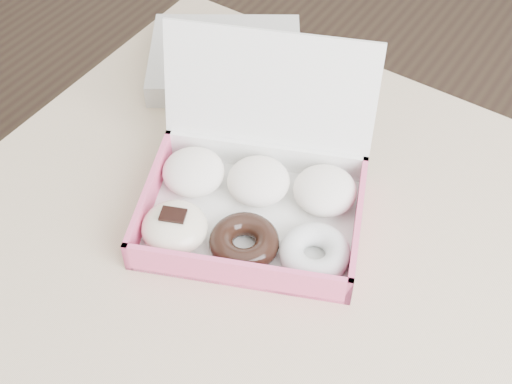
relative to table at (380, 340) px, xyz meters
The scene contains 3 objects.
table is the anchor object (origin of this frame).
donut_box 0.25m from the table, behind, with size 0.36×0.34×0.20m.
newspapers 0.50m from the table, 148.24° to the left, with size 0.24×0.19×0.04m, color silver.
Camera 1 is at (0.12, -0.47, 1.48)m, focal length 50.00 mm.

